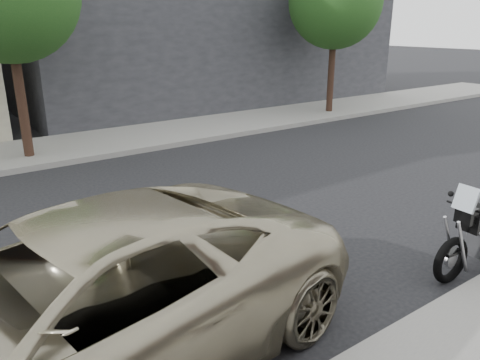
{
  "coord_description": "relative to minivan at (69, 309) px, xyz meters",
  "views": [
    {
      "loc": [
        4.42,
        6.64,
        3.4
      ],
      "look_at": [
        0.06,
        0.62,
        0.9
      ],
      "focal_mm": 35.0,
      "sensor_mm": 36.0,
      "label": 1
    }
  ],
  "objects": [
    {
      "name": "minivan",
      "position": [
        0.0,
        0.0,
        0.0
      ],
      "size": [
        6.32,
        3.63,
        1.66
      ],
      "primitive_type": "imported",
      "rotation": [
        0.0,
        0.0,
        1.72
      ],
      "color": "#B1A789",
      "rests_on": "ground"
    },
    {
      "name": "street_tree_left",
      "position": [
        -12.5,
        -8.6,
        3.31
      ],
      "size": [
        3.4,
        3.4,
        5.7
      ],
      "color": "#352118",
      "rests_on": "far_sidewalk"
    },
    {
      "name": "far_sidewalk",
      "position": [
        -3.5,
        -9.1,
        -0.76
      ],
      "size": [
        44.0,
        3.0,
        0.15
      ],
      "primitive_type": "cube",
      "color": "gray",
      "rests_on": "ground"
    },
    {
      "name": "ground",
      "position": [
        -3.5,
        -2.6,
        -0.83
      ],
      "size": [
        120.0,
        120.0,
        0.0
      ],
      "primitive_type": "plane",
      "color": "black",
      "rests_on": "ground"
    },
    {
      "name": "far_building_dark",
      "position": [
        -10.5,
        -16.1,
        2.67
      ],
      "size": [
        16.0,
        11.0,
        7.0
      ],
      "color": "#2C2C31",
      "rests_on": "ground"
    }
  ]
}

